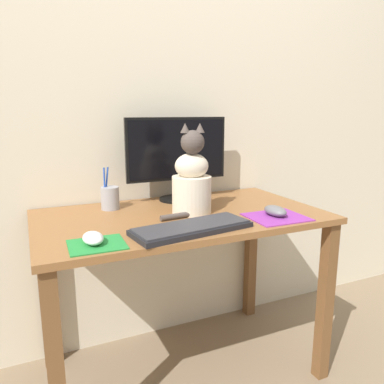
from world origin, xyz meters
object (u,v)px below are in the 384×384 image
computer_mouse_right (275,211)px  monitor (177,155)px  computer_mouse_left (93,238)px  cat (192,180)px  keyboard (192,228)px  pen_cup (110,198)px

computer_mouse_right → monitor: bearing=120.5°
computer_mouse_left → cat: (0.43, 0.21, 0.11)m
computer_mouse_left → computer_mouse_right: computer_mouse_right is taller
computer_mouse_left → keyboard: bearing=-0.6°
computer_mouse_right → pen_cup: bearing=146.1°
monitor → computer_mouse_left: bearing=-136.2°
computer_mouse_left → computer_mouse_right: size_ratio=0.92×
keyboard → computer_mouse_right: 0.38m
cat → pen_cup: cat is taller
monitor → pen_cup: monitor is taller
keyboard → pen_cup: size_ratio=2.47×
computer_mouse_left → pen_cup: 0.44m
monitor → keyboard: 0.51m
computer_mouse_left → pen_cup: pen_cup is taller
cat → keyboard: bearing=-99.4°
computer_mouse_left → monitor: bearing=43.8°
computer_mouse_left → cat: size_ratio=0.29×
cat → pen_cup: bearing=160.7°
cat → pen_cup: (-0.29, 0.20, -0.09)m
cat → pen_cup: size_ratio=2.04×
computer_mouse_left → computer_mouse_right: 0.71m
keyboard → monitor: bearing=66.3°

